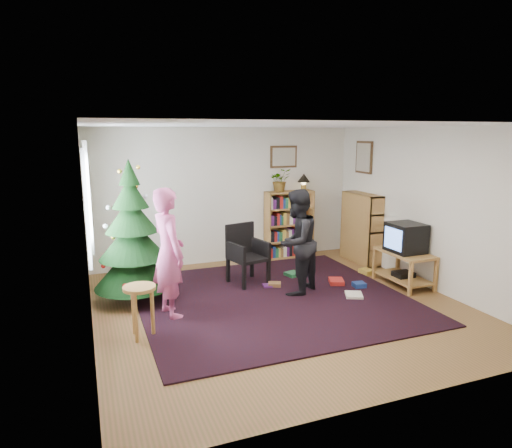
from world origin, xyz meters
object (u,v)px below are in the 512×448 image
object	(u,v)px
tv_stand	(404,265)
potted_plant	(280,180)
bookshelf_back	(289,223)
picture_right	(364,157)
crt_tv	(406,238)
table_lamp	(304,179)
christmas_tree	(133,243)
stool	(140,298)
person_by_chair	(297,242)
armchair	(246,251)
person_standing	(169,253)
picture_back	(284,157)
bookshelf_right	(361,227)

from	to	relation	value
tv_stand	potted_plant	distance (m)	2.78
bookshelf_back	picture_right	bearing A→B (deg)	-25.22
crt_tv	table_lamp	distance (m)	2.43
crt_tv	potted_plant	world-z (taller)	potted_plant
christmas_tree	stool	size ratio (longest dim) A/B	3.21
person_by_chair	crt_tv	bearing A→B (deg)	136.38
armchair	person_standing	xyz separation A→B (m)	(-1.41, -0.94, 0.34)
picture_back	bookshelf_back	world-z (taller)	picture_back
tv_stand	person_by_chair	size ratio (longest dim) A/B	0.60
armchair	person_by_chair	distance (m)	0.97
picture_back	picture_right	bearing A→B (deg)	-28.69
stool	person_by_chair	size ratio (longest dim) A/B	0.40
tv_stand	potted_plant	world-z (taller)	potted_plant
picture_back	tv_stand	xyz separation A→B (m)	(1.07, -2.34, -1.62)
tv_stand	stool	size ratio (longest dim) A/B	1.50
christmas_tree	table_lamp	world-z (taller)	christmas_tree
person_by_chair	person_standing	bearing A→B (deg)	-30.06
potted_plant	table_lamp	size ratio (longest dim) A/B	1.33
person_by_chair	table_lamp	xyz separation A→B (m)	(1.09, 1.94, 0.72)
picture_right	stool	bearing A→B (deg)	-155.03
crt_tv	stool	bearing A→B (deg)	-173.91
bookshelf_back	armchair	distance (m)	1.77
tv_stand	person_standing	xyz separation A→B (m)	(-3.72, 0.09, 0.53)
bookshelf_right	armchair	bearing A→B (deg)	98.81
picture_back	stool	size ratio (longest dim) A/B	0.86
picture_back	crt_tv	size ratio (longest dim) A/B	1.04
person_standing	table_lamp	distance (m)	3.75
christmas_tree	potted_plant	bearing A→B (deg)	25.39
person_standing	person_by_chair	xyz separation A→B (m)	(1.94, 0.17, -0.06)
christmas_tree	stool	distance (m)	1.33
armchair	bookshelf_right	bearing A→B (deg)	-5.30
armchair	stool	xyz separation A→B (m)	(-1.86, -1.48, -0.02)
crt_tv	potted_plant	bearing A→B (deg)	118.42
picture_back	armchair	distance (m)	2.31
bookshelf_back	person_standing	distance (m)	3.46
person_standing	table_lamp	xyz separation A→B (m)	(3.03, 2.12, 0.66)
bookshelf_right	crt_tv	size ratio (longest dim) A/B	2.47
christmas_tree	armchair	bearing A→B (deg)	6.49
picture_right	bookshelf_back	world-z (taller)	picture_right
person_standing	bookshelf_back	bearing A→B (deg)	-64.75
stool	tv_stand	bearing A→B (deg)	6.09
armchair	potted_plant	distance (m)	1.91
potted_plant	picture_right	bearing A→B (deg)	-22.11
bookshelf_right	potted_plant	world-z (taller)	potted_plant
picture_back	bookshelf_right	bearing A→B (deg)	-38.11
person_standing	armchair	bearing A→B (deg)	-68.83
potted_plant	bookshelf_right	bearing A→B (deg)	-31.22
picture_right	armchair	distance (m)	3.00
bookshelf_back	person_standing	xyz separation A→B (m)	(-2.73, -2.12, 0.20)
bookshelf_back	stool	distance (m)	4.14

